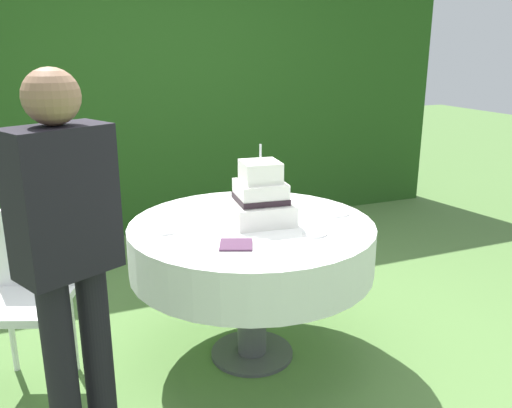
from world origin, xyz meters
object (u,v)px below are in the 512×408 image
object	(u,v)px
wedding_cake	(261,198)
garden_chair	(29,284)
serving_plate_far	(315,233)
standing_person	(68,252)
serving_plate_near	(166,230)
napkin_stack	(236,245)
cake_table	(252,247)
serving_plate_left	(337,213)

from	to	relation	value
wedding_cake	garden_chair	world-z (taller)	wedding_cake
serving_plate_far	standing_person	size ratio (longest dim) A/B	0.08
serving_plate_near	serving_plate_far	distance (m)	0.74
wedding_cake	serving_plate_far	world-z (taller)	wedding_cake
napkin_stack	garden_chair	distance (m)	1.06
garden_chair	wedding_cake	bearing A→B (deg)	-9.40
serving_plate_far	serving_plate_near	bearing A→B (deg)	154.31
serving_plate_far	cake_table	bearing A→B (deg)	128.72
serving_plate_left	standing_person	size ratio (longest dim) A/B	0.08
standing_person	napkin_stack	bearing A→B (deg)	14.74
serving_plate_left	napkin_stack	size ratio (longest dim) A/B	0.88
serving_plate_near	serving_plate_far	xyz separation A→B (m)	(0.66, -0.32, 0.00)
serving_plate_near	standing_person	distance (m)	0.72
serving_plate_left	wedding_cake	bearing A→B (deg)	173.40
serving_plate_near	napkin_stack	xyz separation A→B (m)	(0.25, -0.32, -0.00)
cake_table	garden_chair	xyz separation A→B (m)	(-1.10, 0.21, -0.11)
wedding_cake	cake_table	bearing A→B (deg)	-165.59
cake_table	standing_person	xyz separation A→B (m)	(-0.93, -0.47, 0.28)
serving_plate_near	standing_person	size ratio (longest dim) A/B	0.08
serving_plate_left	garden_chair	distance (m)	1.63
serving_plate_left	standing_person	xyz separation A→B (m)	(-1.42, -0.43, 0.15)
serving_plate_far	wedding_cake	bearing A→B (deg)	119.14
wedding_cake	garden_chair	size ratio (longest dim) A/B	0.46
napkin_stack	garden_chair	bearing A→B (deg)	152.24
wedding_cake	napkin_stack	bearing A→B (deg)	-130.67
wedding_cake	standing_person	xyz separation A→B (m)	(-0.99, -0.48, 0.02)
serving_plate_left	serving_plate_near	bearing A→B (deg)	175.25
wedding_cake	standing_person	distance (m)	1.10
napkin_stack	serving_plate_far	bearing A→B (deg)	-0.46
napkin_stack	wedding_cake	bearing A→B (deg)	49.33
serving_plate_left	standing_person	world-z (taller)	standing_person
serving_plate_far	serving_plate_left	xyz separation A→B (m)	(0.27, 0.24, 0.00)
garden_chair	standing_person	bearing A→B (deg)	-75.51
cake_table	wedding_cake	xyz separation A→B (m)	(0.06, 0.02, 0.26)
cake_table	serving_plate_left	world-z (taller)	serving_plate_left
serving_plate_near	garden_chair	bearing A→B (deg)	166.00
serving_plate_far	garden_chair	distance (m)	1.43
serving_plate_left	cake_table	bearing A→B (deg)	175.95
cake_table	serving_plate_far	bearing A→B (deg)	-51.28
cake_table	napkin_stack	distance (m)	0.36
serving_plate_far	napkin_stack	bearing A→B (deg)	179.54
cake_table	serving_plate_near	xyz separation A→B (m)	(-0.44, 0.04, 0.14)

